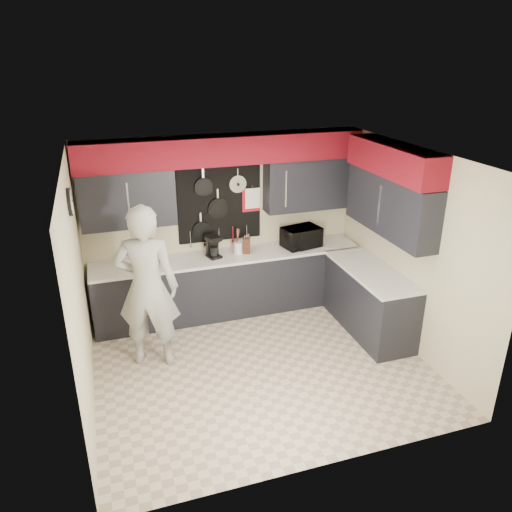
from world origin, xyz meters
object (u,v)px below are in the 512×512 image
object	(u,v)px
utensil_crock	(238,248)
coffee_maker	(213,246)
microwave	(301,237)
person	(147,287)
knife_block	(247,246)

from	to	relation	value
utensil_crock	coffee_maker	xyz separation A→B (m)	(-0.37, -0.01, 0.08)
microwave	coffee_maker	world-z (taller)	coffee_maker
utensil_crock	person	world-z (taller)	person
utensil_crock	knife_block	bearing A→B (deg)	-15.09
knife_block	utensil_crock	world-z (taller)	knife_block
utensil_crock	coffee_maker	distance (m)	0.38
microwave	coffee_maker	bearing A→B (deg)	167.21
knife_block	utensil_crock	bearing A→B (deg)	-176.85
microwave	coffee_maker	size ratio (longest dim) A/B	1.73
microwave	utensil_crock	size ratio (longest dim) A/B	3.22
knife_block	person	bearing A→B (deg)	-130.22
microwave	person	size ratio (longest dim) A/B	0.26
knife_block	microwave	bearing A→B (deg)	17.81
microwave	knife_block	bearing A→B (deg)	167.91
utensil_crock	person	bearing A→B (deg)	-145.49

